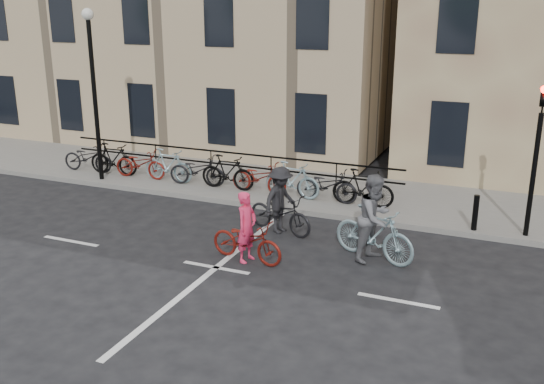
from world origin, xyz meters
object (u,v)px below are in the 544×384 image
at_px(cyclist_grey, 374,226).
at_px(lamp_post, 93,74).
at_px(cyclist_pink, 247,237).
at_px(traffic_light, 538,143).
at_px(cyclist_dark, 280,207).

bearing_deg(cyclist_grey, lamp_post, 94.27).
height_order(lamp_post, cyclist_pink, lamp_post).
height_order(traffic_light, cyclist_grey, traffic_light).
distance_m(cyclist_pink, cyclist_dark, 1.97).
relative_size(traffic_light, cyclist_grey, 1.83).
height_order(traffic_light, lamp_post, lamp_post).
relative_size(cyclist_grey, cyclist_dark, 1.05).
relative_size(lamp_post, cyclist_pink, 2.80).
bearing_deg(lamp_post, traffic_light, -0.27).
relative_size(lamp_post, cyclist_grey, 2.48).
bearing_deg(lamp_post, cyclist_grey, -15.18).
bearing_deg(traffic_light, cyclist_grey, -141.24).
bearing_deg(traffic_light, cyclist_dark, -163.06).
distance_m(traffic_light, cyclist_grey, 4.37).
distance_m(traffic_light, cyclist_pink, 7.10).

